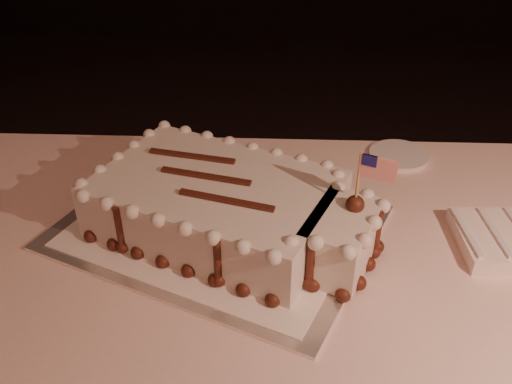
{
  "coord_description": "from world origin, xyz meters",
  "views": [
    {
      "loc": [
        -0.22,
        -0.33,
        1.48
      ],
      "look_at": [
        -0.26,
        0.6,
        0.84
      ],
      "focal_mm": 40.0,
      "sensor_mm": 36.0,
      "label": 1
    }
  ],
  "objects_px": {
    "banquet_table": "(362,356)",
    "cake_board": "(218,227)",
    "sheet_cake": "(231,207)",
    "side_plate": "(399,155)"
  },
  "relations": [
    {
      "from": "cake_board",
      "to": "sheet_cake",
      "type": "relative_size",
      "value": 1.01
    },
    {
      "from": "sheet_cake",
      "to": "banquet_table",
      "type": "bearing_deg",
      "value": 1.61
    },
    {
      "from": "banquet_table",
      "to": "sheet_cake",
      "type": "distance_m",
      "value": 0.54
    },
    {
      "from": "side_plate",
      "to": "cake_board",
      "type": "bearing_deg",
      "value": -143.77
    },
    {
      "from": "cake_board",
      "to": "side_plate",
      "type": "bearing_deg",
      "value": 60.2
    },
    {
      "from": "banquet_table",
      "to": "cake_board",
      "type": "bearing_deg",
      "value": 179.25
    },
    {
      "from": "banquet_table",
      "to": "cake_board",
      "type": "distance_m",
      "value": 0.51
    },
    {
      "from": "cake_board",
      "to": "sheet_cake",
      "type": "height_order",
      "value": "sheet_cake"
    },
    {
      "from": "cake_board",
      "to": "side_plate",
      "type": "height_order",
      "value": "side_plate"
    },
    {
      "from": "sheet_cake",
      "to": "side_plate",
      "type": "height_order",
      "value": "sheet_cake"
    }
  ]
}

